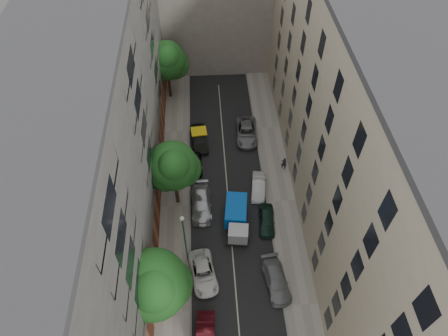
{
  "coord_description": "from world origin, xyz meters",
  "views": [
    {
      "loc": [
        -1.93,
        -23.87,
        33.91
      ],
      "look_at": [
        -0.47,
        -0.14,
        6.0
      ],
      "focal_mm": 32.0,
      "sensor_mm": 36.0,
      "label": 1
    }
  ],
  "objects": [
    {
      "name": "sidewalk_left",
      "position": [
        -5.5,
        0.0,
        0.07
      ],
      "size": [
        3.0,
        44.0,
        0.15
      ],
      "primitive_type": "cube",
      "color": "gray",
      "rests_on": "ground"
    },
    {
      "name": "building_right",
      "position": [
        11.0,
        0.0,
        10.0
      ],
      "size": [
        8.0,
        44.0,
        20.0
      ],
      "primitive_type": "cube",
      "color": "tan",
      "rests_on": "ground"
    },
    {
      "name": "pedestrian",
      "position": [
        6.4,
        4.42,
        0.96
      ],
      "size": [
        0.7,
        0.59,
        1.63
      ],
      "primitive_type": "imported",
      "rotation": [
        0.0,
        0.0,
        2.74
      ],
      "color": "black",
      "rests_on": "sidewalk_right"
    },
    {
      "name": "lamp_post",
      "position": [
        -4.22,
        -6.06,
        4.41
      ],
      "size": [
        0.36,
        0.36,
        6.99
      ],
      "color": "#1B5F31",
      "rests_on": "sidewalk_left"
    },
    {
      "name": "building_left",
      "position": [
        -11.0,
        0.0,
        10.0
      ],
      "size": [
        8.0,
        44.0,
        20.0
      ],
      "primitive_type": "cube",
      "color": "#464441",
      "rests_on": "ground"
    },
    {
      "name": "tree_mid",
      "position": [
        -5.12,
        0.5,
        5.63
      ],
      "size": [
        5.06,
        4.76,
        8.2
      ],
      "color": "#382619",
      "rests_on": "sidewalk_left"
    },
    {
      "name": "car_right_2",
      "position": [
        3.6,
        -2.6,
        0.65
      ],
      "size": [
        1.87,
        3.92,
        1.29
      ],
      "primitive_type": "imported",
      "rotation": [
        0.0,
        0.0,
        -0.09
      ],
      "color": "#142D22",
      "rests_on": "ground"
    },
    {
      "name": "tree_far",
      "position": [
        -6.3,
        17.63,
        5.45
      ],
      "size": [
        5.13,
        4.83,
        8.0
      ],
      "color": "#382619",
      "rests_on": "sidewalk_left"
    },
    {
      "name": "car_left_5",
      "position": [
        -2.8,
        9.0,
        0.75
      ],
      "size": [
        2.03,
        4.68,
        1.5
      ],
      "primitive_type": "imported",
      "rotation": [
        0.0,
        0.0,
        0.1
      ],
      "color": "black",
      "rests_on": "ground"
    },
    {
      "name": "car_left_2",
      "position": [
        -2.8,
        -7.8,
        0.65
      ],
      "size": [
        2.89,
        4.95,
        1.29
      ],
      "primitive_type": "imported",
      "rotation": [
        0.0,
        0.0,
        0.17
      ],
      "color": "silver",
      "rests_on": "ground"
    },
    {
      "name": "car_right_1",
      "position": [
        3.6,
        -8.9,
        0.68
      ],
      "size": [
        2.52,
        4.89,
        1.36
      ],
      "primitive_type": "imported",
      "rotation": [
        0.0,
        0.0,
        0.14
      ],
      "color": "slate",
      "rests_on": "ground"
    },
    {
      "name": "tarp_truck",
      "position": [
        0.6,
        -2.56,
        1.27
      ],
      "size": [
        2.57,
        5.21,
        2.31
      ],
      "rotation": [
        0.0,
        0.0,
        -0.13
      ],
      "color": "black",
      "rests_on": "ground"
    },
    {
      "name": "road_surface",
      "position": [
        0.0,
        0.0,
        0.01
      ],
      "size": [
        8.0,
        44.0,
        0.02
      ],
      "primitive_type": "cube",
      "color": "black",
      "rests_on": "ground"
    },
    {
      "name": "ground",
      "position": [
        0.0,
        0.0,
        0.0
      ],
      "size": [
        120.0,
        120.0,
        0.0
      ],
      "primitive_type": "plane",
      "color": "#4C4C49",
      "rests_on": "ground"
    },
    {
      "name": "car_left_4",
      "position": [
        -3.37,
        5.4,
        0.66
      ],
      "size": [
        1.66,
        3.89,
        1.31
      ],
      "primitive_type": "imported",
      "rotation": [
        0.0,
        0.0,
        0.03
      ],
      "color": "black",
      "rests_on": "ground"
    },
    {
      "name": "sidewalk_right",
      "position": [
        5.5,
        0.0,
        0.07
      ],
      "size": [
        3.0,
        44.0,
        0.15
      ],
      "primitive_type": "cube",
      "color": "gray",
      "rests_on": "ground"
    },
    {
      "name": "car_left_3",
      "position": [
        -2.8,
        -0.2,
        0.74
      ],
      "size": [
        2.16,
        5.13,
        1.48
      ],
      "primitive_type": "imported",
      "rotation": [
        0.0,
        0.0,
        0.02
      ],
      "color": "#AEAFB3",
      "rests_on": "ground"
    },
    {
      "name": "tree_near",
      "position": [
        -6.3,
        -11.11,
        5.7
      ],
      "size": [
        5.65,
        5.43,
        8.5
      ],
      "color": "#382619",
      "rests_on": "sidewalk_left"
    },
    {
      "name": "car_right_3",
      "position": [
        3.27,
        1.6,
        0.65
      ],
      "size": [
        1.92,
        4.07,
        1.29
      ],
      "primitive_type": "imported",
      "rotation": [
        0.0,
        0.0,
        -0.14
      ],
      "color": "silver",
      "rests_on": "ground"
    },
    {
      "name": "car_right_4",
      "position": [
        2.8,
        9.8,
        0.72
      ],
      "size": [
        2.72,
        5.35,
        1.45
      ],
      "primitive_type": "imported",
      "rotation": [
        0.0,
        0.0,
        -0.06
      ],
      "color": "slate",
      "rests_on": "ground"
    }
  ]
}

